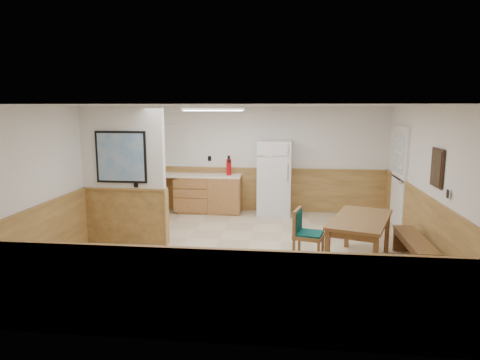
# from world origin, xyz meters

# --- Properties ---
(ground) EXTENTS (6.00, 6.00, 0.00)m
(ground) POSITION_xyz_m (0.00, 0.00, 0.00)
(ground) COLOR beige
(ground) RESTS_ON ground
(ceiling) EXTENTS (6.00, 6.00, 0.02)m
(ceiling) POSITION_xyz_m (0.00, 0.00, 2.50)
(ceiling) COLOR white
(ceiling) RESTS_ON back_wall
(back_wall) EXTENTS (6.00, 0.02, 2.50)m
(back_wall) POSITION_xyz_m (0.00, 3.00, 1.25)
(back_wall) COLOR white
(back_wall) RESTS_ON ground
(right_wall) EXTENTS (0.02, 6.00, 2.50)m
(right_wall) POSITION_xyz_m (3.00, 0.00, 1.25)
(right_wall) COLOR white
(right_wall) RESTS_ON ground
(left_wall) EXTENTS (0.02, 6.00, 2.50)m
(left_wall) POSITION_xyz_m (-3.00, 0.00, 1.25)
(left_wall) COLOR white
(left_wall) RESTS_ON ground
(wainscot_back) EXTENTS (6.00, 0.04, 1.00)m
(wainscot_back) POSITION_xyz_m (0.00, 2.98, 0.50)
(wainscot_back) COLOR tan
(wainscot_back) RESTS_ON ground
(wainscot_right) EXTENTS (0.04, 6.00, 1.00)m
(wainscot_right) POSITION_xyz_m (2.98, 0.00, 0.50)
(wainscot_right) COLOR tan
(wainscot_right) RESTS_ON ground
(wainscot_left) EXTENTS (0.04, 6.00, 1.00)m
(wainscot_left) POSITION_xyz_m (-2.98, 0.00, 0.50)
(wainscot_left) COLOR tan
(wainscot_left) RESTS_ON ground
(partition_wall) EXTENTS (1.50, 0.20, 2.50)m
(partition_wall) POSITION_xyz_m (-2.25, 0.19, 1.23)
(partition_wall) COLOR white
(partition_wall) RESTS_ON ground
(kitchen_counter) EXTENTS (2.20, 0.61, 1.00)m
(kitchen_counter) POSITION_xyz_m (-1.21, 2.68, 0.46)
(kitchen_counter) COLOR #AF793E
(kitchen_counter) RESTS_ON ground
(exterior_door) EXTENTS (0.07, 1.02, 2.15)m
(exterior_door) POSITION_xyz_m (2.96, 1.90, 1.05)
(exterior_door) COLOR white
(exterior_door) RESTS_ON ground
(kitchen_window) EXTENTS (0.80, 0.04, 1.00)m
(kitchen_window) POSITION_xyz_m (-2.10, 2.98, 1.55)
(kitchen_window) COLOR white
(kitchen_window) RESTS_ON back_wall
(wall_painting) EXTENTS (0.04, 0.50, 0.60)m
(wall_painting) POSITION_xyz_m (2.97, -0.30, 1.55)
(wall_painting) COLOR black
(wall_painting) RESTS_ON right_wall
(fluorescent_fixture) EXTENTS (1.20, 0.30, 0.09)m
(fluorescent_fixture) POSITION_xyz_m (-0.80, 1.30, 2.45)
(fluorescent_fixture) COLOR white
(fluorescent_fixture) RESTS_ON ceiling
(refrigerator) EXTENTS (0.78, 0.73, 1.72)m
(refrigerator) POSITION_xyz_m (0.38, 2.63, 0.86)
(refrigerator) COLOR silver
(refrigerator) RESTS_ON ground
(dining_table) EXTENTS (1.26, 1.77, 0.75)m
(dining_table) POSITION_xyz_m (1.84, -0.41, 0.65)
(dining_table) COLOR brown
(dining_table) RESTS_ON ground
(dining_bench) EXTENTS (0.34, 1.52, 0.45)m
(dining_bench) POSITION_xyz_m (2.68, -0.42, 0.34)
(dining_bench) COLOR brown
(dining_bench) RESTS_ON ground
(dining_chair) EXTENTS (0.72, 0.57, 0.85)m
(dining_chair) POSITION_xyz_m (0.95, -0.37, 0.49)
(dining_chair) COLOR brown
(dining_chair) RESTS_ON ground
(fire_extinguisher) EXTENTS (0.13, 0.13, 0.46)m
(fire_extinguisher) POSITION_xyz_m (-0.69, 2.67, 1.10)
(fire_extinguisher) COLOR #AE090F
(fire_extinguisher) RESTS_ON kitchen_counter
(soap_bottle) EXTENTS (0.07, 0.07, 0.21)m
(soap_bottle) POSITION_xyz_m (-2.31, 2.70, 1.00)
(soap_bottle) COLOR #1B9430
(soap_bottle) RESTS_ON kitchen_counter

